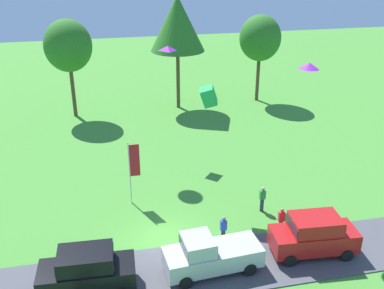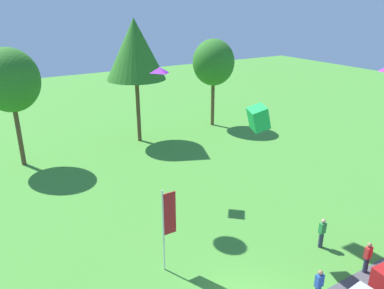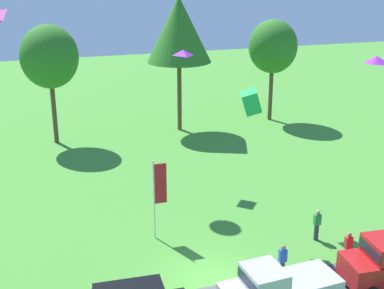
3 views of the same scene
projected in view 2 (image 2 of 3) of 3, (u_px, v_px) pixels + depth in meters
The scene contains 9 objects.
person_beside_suv at pixel (367, 258), 17.86m from camera, with size 0.36×0.24×1.71m.
person_on_lawn at pixel (319, 286), 16.07m from camera, with size 0.36×0.24×1.71m.
person_watching_sky at pixel (322, 233), 19.78m from camera, with size 0.36×0.24×1.71m.
tree_far_right at pixel (10, 81), 27.89m from camera, with size 4.40×4.40×9.28m.
tree_lone_near at pixel (135, 50), 32.57m from camera, with size 5.26×5.26×11.11m.
tree_far_left at pixel (213, 63), 37.79m from camera, with size 4.24×4.24×8.95m.
flag_banner at pixel (168, 219), 17.53m from camera, with size 0.71×0.08×4.36m.
kite_box_over_trees at pixel (258, 118), 17.83m from camera, with size 0.79×0.79×1.10m, color green.
kite_diamond_trailing_tail at pixel (160, 70), 23.39m from camera, with size 1.08×1.03×0.35m, color purple.
Camera 2 is at (-8.03, -9.01, 12.29)m, focal length 35.00 mm.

